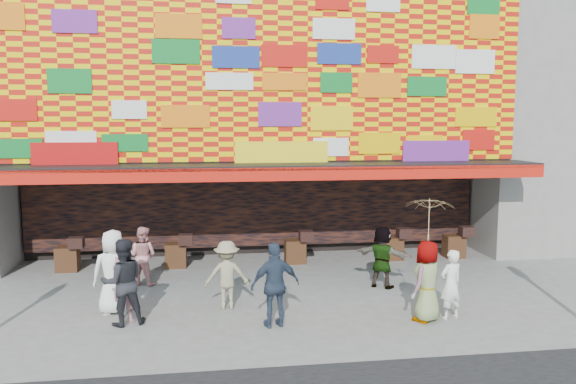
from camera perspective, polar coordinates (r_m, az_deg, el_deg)
name	(u,v)px	position (r m, az deg, el deg)	size (l,w,h in m)	color
ground	(282,317)	(12.40, -0.58, -12.56)	(90.00, 90.00, 0.00)	slate
shop_building	(251,92)	(19.84, -3.77, 10.14)	(15.20, 9.40, 10.00)	gray
ped_a	(114,272)	(12.93, -17.29, -7.76)	(0.91, 0.59, 1.86)	white
ped_b	(125,281)	(12.41, -16.24, -8.71)	(0.62, 0.41, 1.71)	#B97883
ped_c	(123,282)	(12.18, -16.44, -8.77)	(0.88, 0.69, 1.81)	#222328
ped_d	(227,275)	(12.79, -6.23, -8.36)	(1.00, 0.57, 1.54)	gray
ped_e	(275,285)	(11.60, -1.30, -9.41)	(1.03, 0.43, 1.76)	#2D3A4F
ped_f	(382,257)	(14.49, 9.56, -6.52)	(1.46, 0.47, 1.58)	gray
ped_g	(427,281)	(12.28, 13.96, -8.78)	(0.84, 0.55, 1.72)	gray
ped_h	(451,284)	(12.58, 16.21, -8.99)	(0.55, 0.36, 1.50)	white
ped_i	(143,256)	(15.03, -14.53, -6.26)	(0.74, 0.57, 1.52)	#DA8D8D
parasol	(429,220)	(11.99, 14.14, -2.77)	(1.23, 1.25, 1.88)	#D4C085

